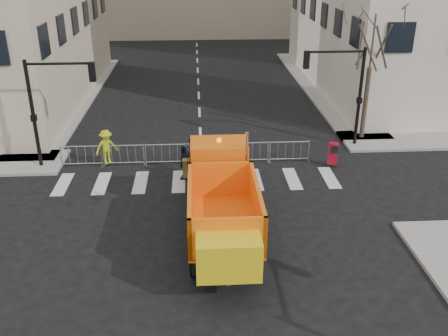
{
  "coord_description": "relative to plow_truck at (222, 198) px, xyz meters",
  "views": [
    {
      "loc": [
        -0.19,
        -15.75,
        10.27
      ],
      "look_at": [
        0.86,
        2.5,
        2.0
      ],
      "focal_mm": 40.0,
      "sensor_mm": 36.0,
      "label": 1
    }
  ],
  "objects": [
    {
      "name": "plow_truck",
      "position": [
        0.0,
        0.0,
        0.0
      ],
      "size": [
        3.14,
        9.61,
        3.73
      ],
      "rotation": [
        0.0,
        0.0,
        1.57
      ],
      "color": "black",
      "rests_on": "ground"
    },
    {
      "name": "ground",
      "position": [
        -0.67,
        -0.54,
        -1.66
      ],
      "size": [
        120.0,
        120.0,
        0.0
      ],
      "primitive_type": "plane",
      "color": "black",
      "rests_on": "ground"
    },
    {
      "name": "newspaper_box",
      "position": [
        5.88,
        6.28,
        -0.96
      ],
      "size": [
        0.55,
        0.52,
        1.1
      ],
      "primitive_type": "cube",
      "rotation": [
        0.0,
        0.0,
        -0.32
      ],
      "color": "maroon",
      "rests_on": "sidewalk_back"
    },
    {
      "name": "traffic_light_right",
      "position": [
        7.83,
        8.96,
        1.04
      ],
      "size": [
        0.18,
        0.18,
        5.4
      ],
      "primitive_type": "cylinder",
      "color": "black",
      "rests_on": "ground"
    },
    {
      "name": "crowd_barriers",
      "position": [
        -1.42,
        7.06,
        -1.11
      ],
      "size": [
        12.6,
        0.6,
        1.1
      ],
      "primitive_type": null,
      "color": "#9EA0A5",
      "rests_on": "ground"
    },
    {
      "name": "cop_c",
      "position": [
        -1.49,
        5.27,
        -0.82
      ],
      "size": [
        0.67,
        1.05,
        1.67
      ],
      "primitive_type": "imported",
      "rotation": [
        0.0,
        0.0,
        4.42
      ],
      "color": "black",
      "rests_on": "ground"
    },
    {
      "name": "sidewalk_back",
      "position": [
        -0.67,
        7.96,
        -1.58
      ],
      "size": [
        64.0,
        5.0,
        0.15
      ],
      "primitive_type": "cube",
      "color": "gray",
      "rests_on": "ground"
    },
    {
      "name": "worker",
      "position": [
        -5.36,
        6.96,
        -0.62
      ],
      "size": [
        1.32,
        1.12,
        1.77
      ],
      "primitive_type": "imported",
      "rotation": [
        0.0,
        0.0,
        0.5
      ],
      "color": "#B4C617",
      "rests_on": "sidewalk_back"
    },
    {
      "name": "street_tree",
      "position": [
        8.53,
        9.96,
        2.09
      ],
      "size": [
        3.0,
        3.0,
        7.5
      ],
      "primitive_type": null,
      "color": "#382B21",
      "rests_on": "ground"
    },
    {
      "name": "cop_b",
      "position": [
        -1.12,
        5.65,
        -0.7
      ],
      "size": [
        1.02,
        0.84,
        1.91
      ],
      "primitive_type": "imported",
      "rotation": [
        0.0,
        0.0,
        3.28
      ],
      "color": "black",
      "rests_on": "ground"
    },
    {
      "name": "traffic_light_left",
      "position": [
        -8.67,
        6.96,
        1.04
      ],
      "size": [
        0.18,
        0.18,
        5.4
      ],
      "primitive_type": "cylinder",
      "color": "black",
      "rests_on": "ground"
    },
    {
      "name": "cop_a",
      "position": [
        0.11,
        5.74,
        -0.64
      ],
      "size": [
        0.75,
        0.5,
        2.03
      ],
      "primitive_type": "imported",
      "rotation": [
        0.0,
        0.0,
        3.13
      ],
      "color": "black",
      "rests_on": "ground"
    }
  ]
}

